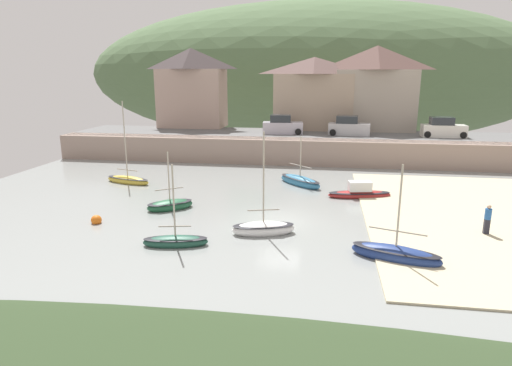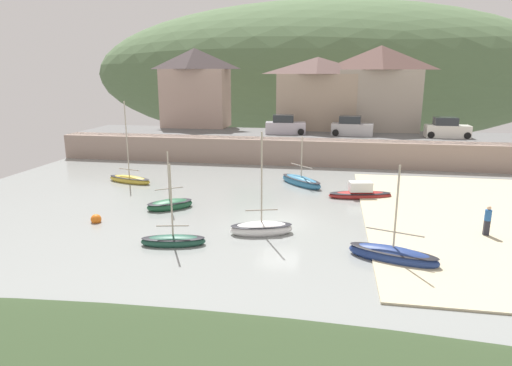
% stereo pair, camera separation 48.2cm
% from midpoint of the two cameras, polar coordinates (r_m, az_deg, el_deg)
% --- Properties ---
extents(ground, '(48.00, 41.00, 0.61)m').
position_cam_midpoint_polar(ground, '(17.10, 4.51, -14.95)').
color(ground, gray).
extents(quay_seawall, '(48.00, 9.40, 2.40)m').
position_cam_midpoint_polar(quay_seawall, '(42.65, 6.18, 4.41)').
color(quay_seawall, gray).
rests_on(quay_seawall, ground).
extents(hillside_backdrop, '(80.00, 44.00, 23.98)m').
position_cam_midpoint_polar(hillside_backdrop, '(79.70, 8.47, 13.88)').
color(hillside_backdrop, '#526D46').
rests_on(hillside_backdrop, ground).
extents(waterfront_building_left, '(7.68, 4.69, 8.90)m').
position_cam_midpoint_polar(waterfront_building_left, '(52.06, -7.64, 12.29)').
color(waterfront_building_left, tan).
rests_on(waterfront_building_left, ground).
extents(waterfront_building_centre, '(8.83, 4.66, 7.84)m').
position_cam_midpoint_polar(waterfront_building_centre, '(49.73, 8.24, 11.56)').
color(waterfront_building_centre, tan).
rests_on(waterfront_building_centre, ground).
extents(waterfront_building_right, '(8.76, 4.49, 8.97)m').
position_cam_midpoint_polar(waterfront_building_right, '(49.94, 16.04, 11.85)').
color(waterfront_building_right, '#A5998A').
rests_on(waterfront_building_right, ground).
extents(sailboat_tall_mast, '(3.62, 2.12, 5.76)m').
position_cam_midpoint_polar(sailboat_tall_mast, '(23.82, 1.30, -5.95)').
color(sailboat_tall_mast, white).
rests_on(sailboat_tall_mast, ground).
extents(rowboat_small_beached, '(4.59, 2.04, 1.27)m').
position_cam_midpoint_polar(rowboat_small_beached, '(31.52, 13.86, -1.32)').
color(rowboat_small_beached, maroon).
rests_on(rowboat_small_beached, ground).
extents(sailboat_white_hull, '(4.30, 2.50, 4.76)m').
position_cam_midpoint_polar(sailboat_white_hull, '(21.52, 18.04, -8.93)').
color(sailboat_white_hull, navy).
rests_on(sailboat_white_hull, ground).
extents(sailboat_far_left, '(3.18, 2.82, 3.89)m').
position_cam_midpoint_polar(sailboat_far_left, '(28.66, -10.70, -2.79)').
color(sailboat_far_left, '#205736').
rests_on(sailboat_far_left, ground).
extents(motorboat_with_cabin, '(4.13, 2.08, 6.60)m').
position_cam_midpoint_polar(motorboat_with_cabin, '(36.24, -15.81, 0.49)').
color(motorboat_with_cabin, gold).
rests_on(motorboat_with_cabin, ground).
extents(sailboat_blue_trim, '(3.91, 3.92, 4.02)m').
position_cam_midpoint_polar(sailboat_blue_trim, '(34.28, 6.30, 0.22)').
color(sailboat_blue_trim, teal).
rests_on(sailboat_blue_trim, ground).
extents(dinghy_open_wooden, '(3.42, 1.65, 4.35)m').
position_cam_midpoint_polar(dinghy_open_wooden, '(22.67, -10.15, -7.40)').
color(dinghy_open_wooden, '#20503E').
rests_on(dinghy_open_wooden, ground).
extents(parked_car_near_slipway, '(4.24, 2.08, 1.95)m').
position_cam_midpoint_polar(parked_car_near_slipway, '(45.70, 4.12, 7.44)').
color(parked_car_near_slipway, '#B7B1BF').
rests_on(parked_car_near_slipway, ground).
extents(parked_car_by_wall, '(4.25, 2.09, 1.95)m').
position_cam_midpoint_polar(parked_car_by_wall, '(45.52, 12.69, 7.11)').
color(parked_car_by_wall, '#B0B1B5').
rests_on(parked_car_by_wall, ground).
extents(parked_car_end_of_row, '(4.11, 1.82, 1.95)m').
position_cam_midpoint_polar(parked_car_end_of_row, '(46.85, 23.93, 6.44)').
color(parked_car_end_of_row, silver).
rests_on(parked_car_end_of_row, ground).
extents(person_on_slipway, '(0.34, 0.34, 1.62)m').
position_cam_midpoint_polar(person_on_slipway, '(26.29, 28.46, -4.18)').
color(person_on_slipway, '#282833').
rests_on(person_on_slipway, ground).
extents(mooring_buoy, '(0.61, 0.61, 0.61)m').
position_cam_midpoint_polar(mooring_buoy, '(27.19, -19.69, -4.48)').
color(mooring_buoy, orange).
rests_on(mooring_buoy, ground).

